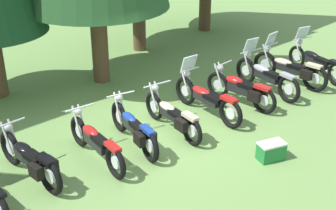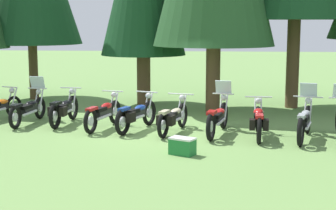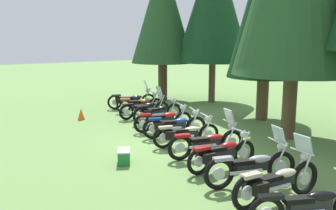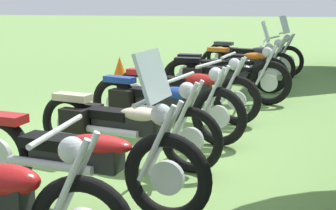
{
  "view_description": "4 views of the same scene",
  "coord_description": "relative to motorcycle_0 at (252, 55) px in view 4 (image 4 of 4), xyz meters",
  "views": [
    {
      "loc": [
        -7.06,
        -6.5,
        5.4
      ],
      "look_at": [
        0.13,
        -0.4,
        0.87
      ],
      "focal_mm": 50.59,
      "sensor_mm": 36.0,
      "label": 1
    },
    {
      "loc": [
        1.64,
        -14.25,
        2.99
      ],
      "look_at": [
        0.25,
        0.69,
        0.61
      ],
      "focal_mm": 56.32,
      "sensor_mm": 36.0,
      "label": 2
    },
    {
      "loc": [
        9.86,
        -6.83,
        3.47
      ],
      "look_at": [
        -1.77,
        0.51,
        0.92
      ],
      "focal_mm": 39.68,
      "sensor_mm": 36.0,
      "label": 3
    },
    {
      "loc": [
        5.54,
        1.09,
        1.79
      ],
      "look_at": [
        0.96,
        0.32,
        0.77
      ],
      "focal_mm": 52.96,
      "sensor_mm": 36.0,
      "label": 4
    }
  ],
  "objects": [
    {
      "name": "motorcycle_6",
      "position": [
        6.58,
        -1.39,
        -0.03
      ],
      "size": [
        0.94,
        2.18,
        1.0
      ],
      "rotation": [
        0.0,
        0.0,
        1.31
      ],
      "color": "black",
      "rests_on": "ground_plane"
    },
    {
      "name": "motorcycle_4",
      "position": [
        4.58,
        -0.94,
        -0.02
      ],
      "size": [
        0.79,
        2.24,
        1.0
      ],
      "rotation": [
        0.0,
        0.0,
        1.34
      ],
      "color": "black",
      "rests_on": "ground_plane"
    },
    {
      "name": "motorcycle_1",
      "position": [
        1.11,
        -0.11,
        -0.02
      ],
      "size": [
        0.92,
        2.03,
        0.99
      ],
      "rotation": [
        0.0,
        0.0,
        1.21
      ],
      "color": "black",
      "rests_on": "ground_plane"
    },
    {
      "name": "motorcycle_2",
      "position": [
        2.21,
        -0.43,
        -0.01
      ],
      "size": [
        0.62,
        2.31,
        1.35
      ],
      "rotation": [
        0.0,
        0.0,
        1.47
      ],
      "color": "black",
      "rests_on": "ground_plane"
    },
    {
      "name": "motorcycle_7",
      "position": [
        7.8,
        -1.44,
        0.01
      ],
      "size": [
        0.75,
        2.39,
        1.38
      ],
      "rotation": [
        0.0,
        0.0,
        1.36
      ],
      "color": "black",
      "rests_on": "ground_plane"
    },
    {
      "name": "motorcycle_5",
      "position": [
        5.53,
        -1.14,
        -0.02
      ],
      "size": [
        0.98,
        2.16,
        1.02
      ],
      "rotation": [
        0.0,
        0.0,
        1.22
      ],
      "color": "black",
      "rests_on": "ground_plane"
    },
    {
      "name": "traffic_cone",
      "position": [
        1.07,
        -2.88,
        -0.22
      ],
      "size": [
        0.32,
        0.32,
        0.48
      ],
      "primitive_type": "cone",
      "color": "#EA590F",
      "rests_on": "ground_plane"
    },
    {
      "name": "motorcycle_0",
      "position": [
        0.0,
        0.0,
        0.0
      ],
      "size": [
        0.99,
        2.26,
        1.36
      ],
      "rotation": [
        0.0,
        0.0,
        1.25
      ],
      "color": "black",
      "rests_on": "ground_plane"
    },
    {
      "name": "ground_plane",
      "position": [
        6.11,
        -1.11,
        -0.46
      ],
      "size": [
        80.0,
        80.0,
        0.0
      ],
      "primitive_type": "plane",
      "color": "#6B934C"
    },
    {
      "name": "motorcycle_3",
      "position": [
        3.29,
        -0.48,
        -0.0
      ],
      "size": [
        0.67,
        2.22,
        1.03
      ],
      "rotation": [
        0.0,
        0.0,
        1.5
      ],
      "color": "black",
      "rests_on": "ground_plane"
    }
  ]
}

